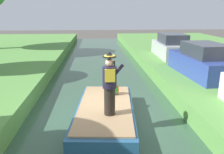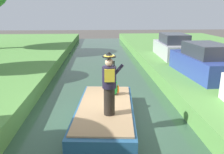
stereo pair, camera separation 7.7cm
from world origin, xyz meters
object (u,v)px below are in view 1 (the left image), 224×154
object	(u,v)px
person_pirate	(110,84)
parked_car_silver	(171,47)
parked_car_blue	(203,62)
boat	(105,114)
parrot_plush	(114,88)

from	to	relation	value
person_pirate	parked_car_silver	size ratio (longest dim) A/B	0.46
person_pirate	parked_car_blue	distance (m)	6.00
person_pirate	boat	bearing A→B (deg)	93.30
boat	parked_car_blue	distance (m)	5.76
person_pirate	parked_car_silver	distance (m)	9.63
parked_car_blue	parked_car_silver	distance (m)	4.58
person_pirate	parked_car_blue	world-z (taller)	person_pirate
boat	parrot_plush	size ratio (longest dim) A/B	7.62
boat	person_pirate	bearing A→B (deg)	-80.52
person_pirate	parrot_plush	world-z (taller)	person_pirate
person_pirate	parked_car_silver	bearing A→B (deg)	55.65
person_pirate	parked_car_silver	world-z (taller)	person_pirate
parrot_plush	parked_car_blue	xyz separation A→B (m)	(4.29, 2.26, 0.43)
boat	parked_car_blue	world-z (taller)	parked_car_blue
boat	parked_car_silver	world-z (taller)	parked_car_silver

